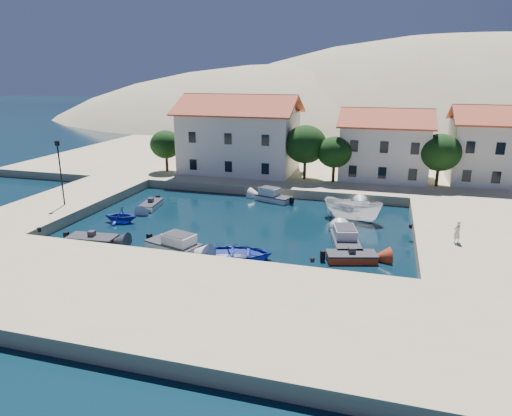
# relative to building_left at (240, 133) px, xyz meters

# --- Properties ---
(ground) EXTENTS (400.00, 400.00, 0.00)m
(ground) POSITION_rel_building_left_xyz_m (6.00, -28.00, -5.94)
(ground) COLOR black
(ground) RESTS_ON ground
(quay_south) EXTENTS (52.00, 12.00, 1.00)m
(quay_south) POSITION_rel_building_left_xyz_m (6.00, -34.00, -5.44)
(quay_south) COLOR tan
(quay_south) RESTS_ON ground
(quay_east) EXTENTS (11.00, 20.00, 1.00)m
(quay_east) POSITION_rel_building_left_xyz_m (26.50, -18.00, -5.44)
(quay_east) COLOR tan
(quay_east) RESTS_ON ground
(quay_west) EXTENTS (8.00, 20.00, 1.00)m
(quay_west) POSITION_rel_building_left_xyz_m (-13.00, -18.00, -5.44)
(quay_west) COLOR tan
(quay_west) RESTS_ON ground
(quay_north) EXTENTS (80.00, 36.00, 1.00)m
(quay_north) POSITION_rel_building_left_xyz_m (8.00, 10.00, -5.44)
(quay_north) COLOR tan
(quay_north) RESTS_ON ground
(hills) EXTENTS (254.00, 176.00, 99.00)m
(hills) POSITION_rel_building_left_xyz_m (26.64, 95.62, -29.34)
(hills) COLOR tan
(hills) RESTS_ON ground
(building_left) EXTENTS (14.70, 9.45, 9.70)m
(building_left) POSITION_rel_building_left_xyz_m (0.00, 0.00, 0.00)
(building_left) COLOR white
(building_left) RESTS_ON quay_north
(building_mid) EXTENTS (10.50, 8.40, 8.30)m
(building_mid) POSITION_rel_building_left_xyz_m (18.00, 1.00, -0.71)
(building_mid) COLOR white
(building_mid) RESTS_ON quay_north
(building_right) EXTENTS (9.45, 8.40, 8.80)m
(building_right) POSITION_rel_building_left_xyz_m (30.00, 2.00, -0.46)
(building_right) COLOR white
(building_right) RESTS_ON quay_north
(trees) EXTENTS (37.30, 5.30, 6.45)m
(trees) POSITION_rel_building_left_xyz_m (10.51, -2.54, -1.10)
(trees) COLOR #382314
(trees) RESTS_ON quay_north
(lamppost) EXTENTS (0.35, 0.25, 6.22)m
(lamppost) POSITION_rel_building_left_xyz_m (-11.50, -20.00, -1.18)
(lamppost) COLOR black
(lamppost) RESTS_ON quay_west
(bollards) EXTENTS (29.36, 9.56, 0.30)m
(bollards) POSITION_rel_building_left_xyz_m (8.80, -24.13, -4.79)
(bollards) COLOR black
(bollards) RESTS_ON ground
(motorboat_grey_sw) EXTENTS (4.09, 2.09, 1.25)m
(motorboat_grey_sw) POSITION_rel_building_left_xyz_m (-4.23, -26.04, -5.64)
(motorboat_grey_sw) COLOR #303035
(motorboat_grey_sw) RESTS_ON ground
(cabin_cruiser_south) EXTENTS (4.89, 3.19, 1.60)m
(cabin_cruiser_south) POSITION_rel_building_left_xyz_m (2.77, -25.51, -5.46)
(cabin_cruiser_south) COLOR silver
(cabin_cruiser_south) RESTS_ON ground
(rowboat_south) EXTENTS (6.30, 5.22, 1.13)m
(rowboat_south) POSITION_rel_building_left_xyz_m (8.10, -25.93, -5.94)
(rowboat_south) COLOR #1B2C96
(rowboat_south) RESTS_ON ground
(motorboat_red_se) EXTENTS (3.95, 2.56, 1.25)m
(motorboat_red_se) POSITION_rel_building_left_xyz_m (16.40, -23.88, -5.64)
(motorboat_red_se) COLOR maroon
(motorboat_red_se) RESTS_ON ground
(cabin_cruiser_east) EXTENTS (3.05, 5.18, 1.60)m
(cabin_cruiser_east) POSITION_rel_building_left_xyz_m (15.71, -21.10, -5.46)
(cabin_cruiser_east) COLOR silver
(cabin_cruiser_east) RESTS_ON ground
(boat_east) EXTENTS (6.09, 3.70, 2.21)m
(boat_east) POSITION_rel_building_left_xyz_m (15.64, -13.92, -5.94)
(boat_east) COLOR silver
(boat_east) RESTS_ON ground
(motorboat_white_ne) EXTENTS (2.22, 3.84, 1.25)m
(motorboat_white_ne) POSITION_rel_building_left_xyz_m (16.41, -11.13, -5.64)
(motorboat_white_ne) COLOR silver
(motorboat_white_ne) RESTS_ON ground
(rowboat_west) EXTENTS (3.39, 3.02, 1.63)m
(rowboat_west) POSITION_rel_building_left_xyz_m (-4.95, -20.62, -5.94)
(rowboat_west) COLOR #1B2C96
(rowboat_west) RESTS_ON ground
(motorboat_white_west) EXTENTS (1.94, 3.57, 1.25)m
(motorboat_white_west) POSITION_rel_building_left_xyz_m (-4.54, -15.64, -5.64)
(motorboat_white_west) COLOR silver
(motorboat_white_west) RESTS_ON ground
(cabin_cruiser_north) EXTENTS (4.29, 2.91, 1.60)m
(cabin_cruiser_north) POSITION_rel_building_left_xyz_m (6.92, -9.67, -5.46)
(cabin_cruiser_north) COLOR silver
(cabin_cruiser_north) RESTS_ON ground
(pedestrian) EXTENTS (0.74, 0.71, 1.71)m
(pedestrian) POSITION_rel_building_left_xyz_m (23.88, -20.51, -4.08)
(pedestrian) COLOR beige
(pedestrian) RESTS_ON quay_east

